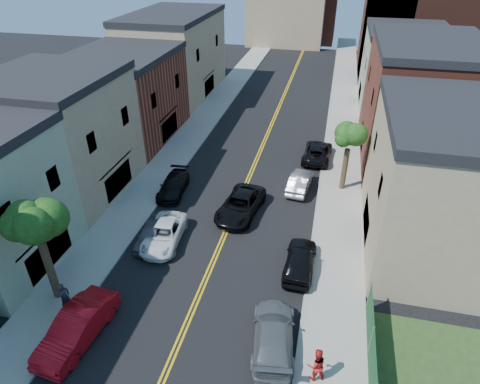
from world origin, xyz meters
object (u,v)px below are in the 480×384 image
Objects in this scene: black_suv_lane at (240,205)px; pedestrian_right at (316,364)px; black_car_left at (173,185)px; silver_car_right at (300,182)px; pedestrian_left at (65,297)px; grey_car_right at (273,335)px; dark_car_right_far at (317,152)px; black_car_right at (300,260)px; grey_car_left at (151,234)px; red_sedan at (77,328)px; white_pickup at (164,234)px.

black_suv_lane is 14.12m from pedestrian_right.
silver_car_right is at bearing 10.90° from black_car_left.
grey_car_right is at bearing -88.25° from pedestrian_left.
dark_car_right_far is 25.06m from pedestrian_left.
black_car_right is 2.41× the size of pedestrian_right.
grey_car_right reaches higher than grey_car_left.
dark_car_right_far is (0.72, 21.48, -0.02)m from grey_car_right.
dark_car_right_far is at bearing -29.41° from pedestrian_left.
grey_car_left is 6.45m from black_car_left.
black_car_right is at bearing 42.20° from red_sedan.
red_sedan is 1.12× the size of black_car_left.
red_sedan reaches higher than black_suv_lane.
dark_car_right_far is 11.54m from black_suv_lane.
dark_car_right_far is 2.75× the size of pedestrian_left.
black_car_left is 12.96m from black_car_right.
pedestrian_right is (11.64, -7.85, 0.43)m from grey_car_left.
grey_car_right is at bearing 16.63° from red_sedan.
pedestrian_right is (12.50, -14.25, 0.42)m from black_car_left.
white_pickup is 0.94× the size of dark_car_right_far.
white_pickup is at bearing -22.76° from pedestrian_left.
dark_car_right_far is at bearing 71.30° from red_sedan.
black_suv_lane is at bearing 66.94° from dark_car_right_far.
silver_car_right is (8.28, 9.01, 0.03)m from white_pickup.
pedestrian_right is at bearing -53.65° from black_car_left.
dark_car_right_far is (10.60, 23.39, -0.12)m from red_sedan.
grey_car_left is 10.16m from black_car_right.
black_car_left is 1.02× the size of black_car_right.
grey_car_right is at bearing -56.11° from black_car_left.
black_car_right is 7.55m from pedestrian_right.
pedestrian_left is (-2.90, -7.01, 0.42)m from white_pickup.
white_pickup is at bearing -45.14° from grey_car_right.
white_pickup is at bearing 86.99° from red_sedan.
white_pickup is at bearing -57.62° from pedestrian_right.
pedestrian_left reaches higher than black_suv_lane.
grey_car_left is 2.05× the size of pedestrian_left.
grey_car_right is at bearing 90.68° from dark_car_right_far.
white_pickup is at bearing -126.34° from black_suv_lane.
grey_car_left is 12.98m from silver_car_right.
black_suv_lane is (5.15, 4.68, 0.11)m from grey_car_left.
grey_car_right is at bearing -61.36° from black_suv_lane.
red_sedan is 2.73× the size of pedestrian_right.
silver_car_right is (-1.02, 9.67, -0.07)m from black_car_right.
pedestrian_left is (-11.48, -0.41, 0.35)m from grey_car_right.
silver_car_right is 17.26m from pedestrian_right.
dark_car_right_far reaches higher than white_pickup.
white_pickup is 0.88× the size of black_suv_lane.
dark_car_right_far is at bearing 71.85° from black_suv_lane.
black_suv_lane is (-5.00, -10.40, 0.05)m from dark_car_right_far.
pedestrian_left is (-7.20, -11.48, 0.33)m from black_suv_lane.
black_suv_lane is 2.92× the size of pedestrian_left.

